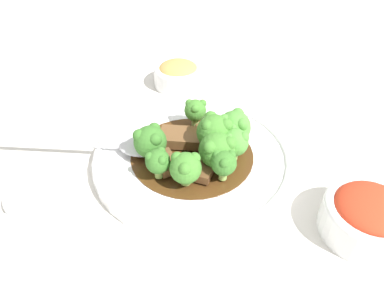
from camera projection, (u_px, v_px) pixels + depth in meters
The scene contains 20 objects.
ground_plane at pixel (192, 162), 0.55m from camera, with size 4.00×4.00×0.00m, color silver.
main_plate at pixel (192, 157), 0.54m from camera, with size 0.28×0.28×0.02m.
beef_strip_0 at pixel (197, 168), 0.50m from camera, with size 0.05×0.05×0.01m.
beef_strip_1 at pixel (216, 131), 0.57m from camera, with size 0.06×0.06×0.01m.
beef_strip_2 at pixel (166, 162), 0.51m from camera, with size 0.05×0.05×0.01m.
beef_strip_3 at pixel (185, 138), 0.55m from camera, with size 0.08×0.05×0.02m.
broccoli_floret_0 at pixel (214, 131), 0.51m from camera, with size 0.05×0.05×0.06m.
broccoli_floret_1 at pixel (224, 163), 0.48m from camera, with size 0.03×0.03×0.04m.
broccoli_floret_2 at pixel (234, 126), 0.53m from camera, with size 0.05×0.05×0.05m.
broccoli_floret_3 at pixel (235, 140), 0.51m from camera, with size 0.04×0.04×0.05m.
broccoli_floret_4 at pixel (186, 167), 0.47m from camera, with size 0.04×0.04×0.05m.
broccoli_floret_5 at pixel (150, 141), 0.51m from camera, with size 0.05×0.05×0.05m.
broccoli_floret_6 at pixel (217, 149), 0.50m from camera, with size 0.05×0.05×0.05m.
broccoli_floret_7 at pixel (195, 110), 0.57m from camera, with size 0.03×0.03×0.04m.
broccoli_floret_8 at pixel (158, 161), 0.48m from camera, with size 0.03×0.03×0.04m.
serving_spoon at pixel (129, 146), 0.54m from camera, with size 0.24×0.06×0.01m.
side_bowl_kimchi at pixel (369, 216), 0.43m from camera, with size 0.11×0.11×0.05m.
side_bowl_appetizer at pixel (178, 74), 0.71m from camera, with size 0.09×0.09×0.05m.
sauce_dish at pixel (35, 196), 0.49m from camera, with size 0.08×0.08×0.01m.
paper_napkin at pixel (37, 231), 0.45m from camera, with size 0.11×0.08×0.01m.
Camera 1 is at (0.09, -0.40, 0.37)m, focal length 35.00 mm.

